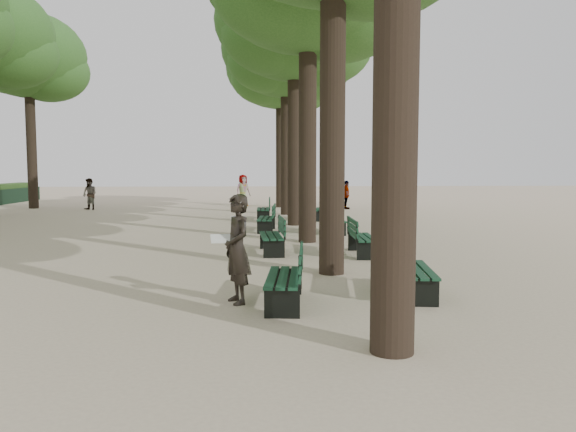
{
  "coord_description": "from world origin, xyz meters",
  "views": [
    {
      "loc": [
        -0.15,
        -8.37,
        2.17
      ],
      "look_at": [
        0.6,
        3.0,
        1.2
      ],
      "focal_mm": 35.0,
      "sensor_mm": 36.0,
      "label": 1
    }
  ],
  "objects": [
    {
      "name": "bench_right_1",
      "position": [
        2.63,
        5.4,
        0.27
      ],
      "size": [
        0.65,
        1.82,
        0.92
      ],
      "color": "black",
      "rests_on": "ground"
    },
    {
      "name": "tree_central_5",
      "position": [
        1.5,
        23.0,
        7.65
      ],
      "size": [
        6.0,
        6.0,
        9.95
      ],
      "color": "#33261C",
      "rests_on": "ground"
    },
    {
      "name": "bench_left_1",
      "position": [
        0.37,
        5.88,
        0.27
      ],
      "size": [
        0.64,
        1.82,
        0.92
      ],
      "color": "black",
      "rests_on": "ground"
    },
    {
      "name": "bench_left_3",
      "position": [
        0.37,
        15.38,
        0.27
      ],
      "size": [
        0.63,
        1.82,
        0.92
      ],
      "color": "black",
      "rests_on": "ground"
    },
    {
      "name": "pedestrian_c",
      "position": [
        4.92,
        21.23,
        0.76
      ],
      "size": [
        0.34,
        0.91,
        1.53
      ],
      "primitive_type": "imported",
      "rotation": [
        0.0,
        0.0,
        1.53
      ],
      "color": "#262628",
      "rests_on": "ground"
    },
    {
      "name": "bench_right_0",
      "position": [
        2.63,
        0.91,
        0.27
      ],
      "size": [
        0.81,
        1.86,
        0.92
      ],
      "color": "black",
      "rests_on": "ground"
    },
    {
      "name": "tree_central_4",
      "position": [
        1.5,
        18.0,
        7.65
      ],
      "size": [
        6.0,
        6.0,
        9.95
      ],
      "color": "#33261C",
      "rests_on": "ground"
    },
    {
      "name": "bench_left_2",
      "position": [
        0.37,
        10.89,
        0.27
      ],
      "size": [
        0.73,
        1.84,
        0.92
      ],
      "color": "black",
      "rests_on": "ground"
    },
    {
      "name": "man_with_map",
      "position": [
        -0.38,
        0.57,
        0.88
      ],
      "size": [
        0.73,
        0.79,
        1.76
      ],
      "color": "black",
      "rests_on": "ground"
    },
    {
      "name": "tree_central_3",
      "position": [
        1.5,
        13.0,
        7.65
      ],
      "size": [
        6.0,
        6.0,
        9.95
      ],
      "color": "#33261C",
      "rests_on": "ground"
    },
    {
      "name": "bench_right_3",
      "position": [
        2.63,
        15.09,
        0.27
      ],
      "size": [
        0.62,
        1.81,
        0.92
      ],
      "color": "black",
      "rests_on": "ground"
    },
    {
      "name": "bench_right_2",
      "position": [
        2.63,
        10.19,
        0.27
      ],
      "size": [
        0.58,
        1.8,
        0.92
      ],
      "color": "black",
      "rests_on": "ground"
    },
    {
      "name": "pedestrian_a",
      "position": [
        -8.58,
        21.56,
        0.83
      ],
      "size": [
        0.86,
        0.7,
        1.66
      ],
      "primitive_type": "imported",
      "rotation": [
        0.0,
        0.0,
        5.74
      ],
      "color": "#262628",
      "rests_on": "ground"
    },
    {
      "name": "pedestrian_d",
      "position": [
        -0.62,
        24.13,
        0.91
      ],
      "size": [
        0.94,
        0.78,
        1.82
      ],
      "primitive_type": "imported",
      "rotation": [
        0.0,
        0.0,
        0.57
      ],
      "color": "#262628",
      "rests_on": "ground"
    },
    {
      "name": "bench_left_0",
      "position": [
        0.37,
        0.37,
        0.27
      ],
      "size": [
        0.75,
        1.85,
        0.92
      ],
      "color": "black",
      "rests_on": "ground"
    },
    {
      "name": "tree_far_5",
      "position": [
        -12.0,
        23.0,
        8.14
      ],
      "size": [
        6.0,
        6.0,
        10.45
      ],
      "color": "#33261C",
      "rests_on": "ground"
    },
    {
      "name": "ground",
      "position": [
        0.0,
        0.0,
        0.0
      ],
      "size": [
        120.0,
        120.0,
        0.0
      ],
      "primitive_type": "plane",
      "color": "beige",
      "rests_on": "ground"
    }
  ]
}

